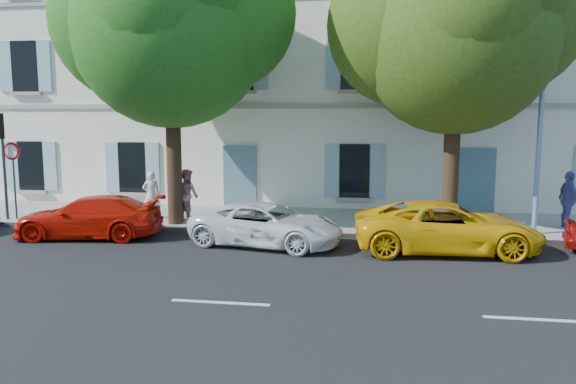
% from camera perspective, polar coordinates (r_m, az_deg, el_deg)
% --- Properties ---
extents(ground, '(90.00, 90.00, 0.00)m').
position_cam_1_polar(ground, '(15.13, -2.74, -6.26)').
color(ground, black).
extents(sidewalk, '(36.00, 4.50, 0.15)m').
position_cam_1_polar(sidewalk, '(19.39, -0.08, -2.86)').
color(sidewalk, '#A09E96').
rests_on(sidewalk, ground).
extents(kerb, '(36.00, 0.16, 0.16)m').
position_cam_1_polar(kerb, '(17.29, -1.21, -4.18)').
color(kerb, '#9E998E').
rests_on(kerb, ground).
extents(building, '(28.00, 7.00, 12.00)m').
position_cam_1_polar(building, '(24.85, 2.05, 13.23)').
color(building, white).
rests_on(building, ground).
extents(car_red_coupe, '(4.55, 2.31, 1.27)m').
position_cam_1_polar(car_red_coupe, '(17.94, -19.57, -2.40)').
color(car_red_coupe, red).
rests_on(car_red_coupe, ground).
extents(car_white_coupe, '(4.63, 2.80, 1.20)m').
position_cam_1_polar(car_white_coupe, '(15.93, -2.20, -3.32)').
color(car_white_coupe, white).
rests_on(car_white_coupe, ground).
extents(car_yellow_supercar, '(5.09, 2.59, 1.38)m').
position_cam_1_polar(car_yellow_supercar, '(15.74, 15.88, -3.43)').
color(car_yellow_supercar, '#F5B50A').
rests_on(car_yellow_supercar, ground).
extents(tree_left, '(6.19, 6.19, 9.59)m').
position_cam_1_polar(tree_left, '(18.66, -11.86, 15.83)').
color(tree_left, '#3A2819').
rests_on(tree_left, sidewalk).
extents(tree_right, '(5.98, 5.98, 9.21)m').
position_cam_1_polar(tree_right, '(17.89, 16.73, 15.15)').
color(tree_right, '#3A2819').
rests_on(tree_right, sidewalk).
extents(traffic_light, '(0.32, 0.41, 3.58)m').
position_cam_1_polar(traffic_light, '(21.03, -27.18, 4.43)').
color(traffic_light, '#383A3D').
rests_on(traffic_light, sidewalk).
extents(road_sign, '(0.60, 0.09, 2.62)m').
position_cam_1_polar(road_sign, '(21.15, -26.16, 2.59)').
color(road_sign, '#383A3D').
rests_on(road_sign, sidewalk).
extents(street_lamp, '(0.37, 1.61, 7.52)m').
position_cam_1_polar(street_lamp, '(17.87, 24.57, 9.47)').
color(street_lamp, '#7293BF').
rests_on(street_lamp, sidewalk).
extents(pedestrian_a, '(0.69, 0.59, 1.62)m').
position_cam_1_polar(pedestrian_a, '(19.74, -13.70, -0.29)').
color(pedestrian_a, silver).
rests_on(pedestrian_a, sidewalk).
extents(pedestrian_b, '(1.08, 1.04, 1.75)m').
position_cam_1_polar(pedestrian_b, '(19.02, -10.20, -0.30)').
color(pedestrian_b, '#A86C76').
rests_on(pedestrian_b, sidewalk).
extents(pedestrian_c, '(0.61, 1.11, 1.79)m').
position_cam_1_polar(pedestrian_c, '(19.63, 26.59, -0.71)').
color(pedestrian_c, '#54599A').
rests_on(pedestrian_c, sidewalk).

